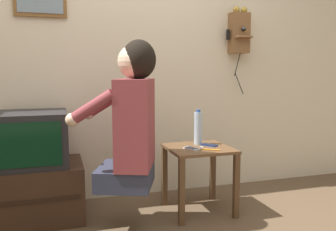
% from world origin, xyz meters
% --- Properties ---
extents(wall_back, '(6.80, 0.05, 2.55)m').
position_xyz_m(wall_back, '(0.00, 1.05, 1.27)').
color(wall_back, beige).
rests_on(wall_back, ground_plane).
extents(side_table, '(0.48, 0.46, 0.51)m').
position_xyz_m(side_table, '(0.53, 0.50, 0.40)').
color(side_table, brown).
rests_on(side_table, ground_plane).
extents(person, '(0.63, 0.58, 0.99)m').
position_xyz_m(person, '(-0.02, 0.35, 0.78)').
color(person, '#2D3347').
rests_on(person, ground_plane).
extents(tv_stand, '(0.64, 0.53, 0.41)m').
position_xyz_m(tv_stand, '(-0.66, 0.72, 0.21)').
color(tv_stand, '#382316').
rests_on(tv_stand, ground_plane).
extents(television, '(0.50, 0.49, 0.39)m').
position_xyz_m(television, '(-0.68, 0.73, 0.61)').
color(television, '#232326').
rests_on(television, tv_stand).
extents(wall_phone_antique, '(0.21, 0.19, 0.79)m').
position_xyz_m(wall_phone_antique, '(1.11, 0.97, 1.45)').
color(wall_phone_antique, brown).
extents(cell_phone_held, '(0.10, 0.14, 0.01)m').
position_xyz_m(cell_phone_held, '(0.45, 0.44, 0.52)').
color(cell_phone_held, silver).
rests_on(cell_phone_held, side_table).
extents(cell_phone_spare, '(0.12, 0.14, 0.01)m').
position_xyz_m(cell_phone_spare, '(0.63, 0.52, 0.52)').
color(cell_phone_spare, navy).
rests_on(cell_phone_spare, side_table).
extents(water_bottle, '(0.06, 0.06, 0.28)m').
position_xyz_m(water_bottle, '(0.57, 0.60, 0.64)').
color(water_bottle, '#ADC6DB').
rests_on(water_bottle, side_table).
extents(toothbrush, '(0.13, 0.10, 0.02)m').
position_xyz_m(toothbrush, '(0.56, 0.38, 0.52)').
color(toothbrush, orange).
rests_on(toothbrush, side_table).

